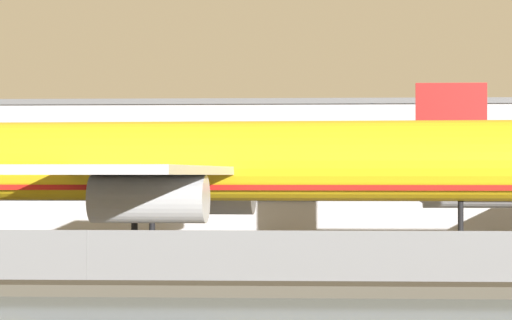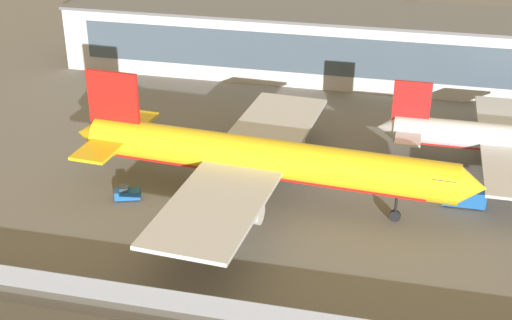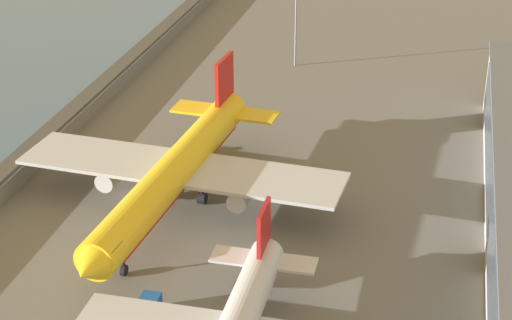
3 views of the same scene
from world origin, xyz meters
name	(u,v)px [view 1 (image 1 of 3)]	position (x,y,z in m)	size (l,w,h in m)	color
ground_plane	(139,265)	(0.00, 0.00, 0.00)	(500.00, 500.00, 0.00)	#66635E
shoreline_seawall	(68,288)	(0.00, -20.50, 0.25)	(320.00, 3.00, 0.50)	#474238
perimeter_fence	(88,258)	(0.00, -16.00, 1.28)	(280.00, 0.10, 2.56)	slate
cargo_jet_yellow	(183,164)	(1.61, 7.53, 5.71)	(51.86, 44.65, 14.96)	yellow
terminal_building	(378,166)	(14.23, 56.59, 5.92)	(118.65, 18.62, 11.81)	#B2B2B7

